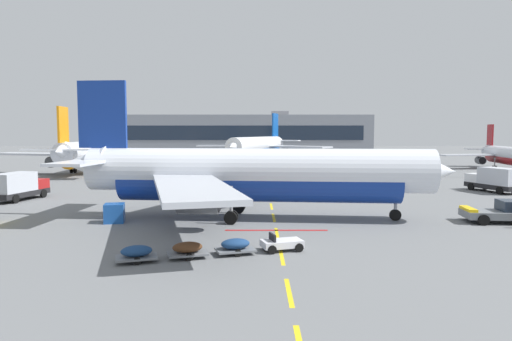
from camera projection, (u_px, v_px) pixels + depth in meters
name	position (u px, v px, depth m)	size (l,w,h in m)	color
ground	(460.00, 198.00, 53.66)	(400.00, 400.00, 0.00)	slate
apron_paint_markings	(272.00, 201.00, 51.07)	(8.00, 95.09, 0.01)	yellow
airliner_foreground	(253.00, 174.00, 40.47)	(34.82, 34.49, 12.20)	silver
pushback_tug	(506.00, 212.00, 38.74)	(6.23, 3.61, 2.08)	slate
airliner_mid_left	(91.00, 152.00, 87.04)	(33.08, 33.28, 11.67)	silver
airliner_far_center	(510.00, 155.00, 91.27)	(26.11, 26.52, 9.30)	silver
airliner_far_right	(260.00, 146.00, 114.28)	(34.04, 35.40, 12.72)	white
catering_truck	(496.00, 179.00, 58.35)	(4.67, 7.40, 3.14)	black
fuel_service_truck	(21.00, 186.00, 51.52)	(3.87, 7.36, 3.14)	black
baggage_train	(214.00, 247.00, 28.38)	(11.52, 4.81, 1.14)	silver
uld_cargo_container	(116.00, 213.00, 38.88)	(1.85, 1.82, 1.60)	#194C9E
terminal_satellite	(245.00, 135.00, 164.78)	(87.69, 24.39, 14.98)	gray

